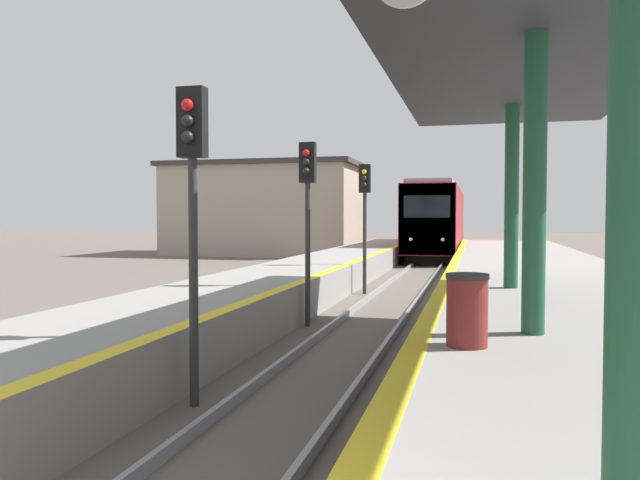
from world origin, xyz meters
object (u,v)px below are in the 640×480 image
at_px(signal_mid, 308,197).
at_px(signal_far, 365,203).
at_px(train, 438,221).
at_px(trash_bin, 467,310).
at_px(signal_near, 192,183).

relative_size(signal_mid, signal_far, 1.00).
xyz_separation_m(train, signal_far, (-1.11, -19.90, 0.69)).
relative_size(train, trash_bin, 20.79).
bearing_deg(trash_bin, signal_mid, 120.77).
height_order(signal_near, signal_mid, same).
height_order(train, trash_bin, train).
xyz_separation_m(signal_mid, trash_bin, (3.58, -6.01, -1.53)).
bearing_deg(signal_far, train, 86.80).
xyz_separation_m(signal_near, trash_bin, (3.46, 0.09, -1.53)).
bearing_deg(signal_far, trash_bin, -74.53).
distance_m(signal_mid, signal_far, 6.10).
bearing_deg(signal_far, signal_near, -90.51).
bearing_deg(signal_mid, signal_far, 87.86).
bearing_deg(signal_mid, trash_bin, -59.23).
distance_m(signal_near, signal_mid, 6.10).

